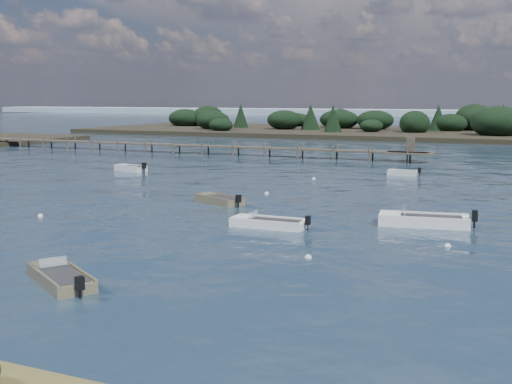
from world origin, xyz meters
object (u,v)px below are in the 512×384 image
at_px(dinghy_mid_white_b, 423,222).
at_px(jetty, 205,146).
at_px(tender_far_grey_b, 403,174).
at_px(dinghy_mid_white_a, 268,225).
at_px(dinghy_mid_grey, 219,201).
at_px(tender_far_grey, 131,169).
at_px(dinghy_near_olive, 61,280).

bearing_deg(dinghy_mid_white_b, jetty, 132.85).
height_order(tender_far_grey_b, dinghy_mid_white_a, dinghy_mid_white_a).
xyz_separation_m(tender_far_grey_b, dinghy_mid_white_b, (5.66, -22.90, 0.03)).
bearing_deg(dinghy_mid_white_b, dinghy_mid_grey, 171.14).
xyz_separation_m(tender_far_grey, jetty, (-2.63, 20.01, 0.82)).
relative_size(tender_far_grey_b, jetty, 0.05).
relative_size(dinghy_near_olive, dinghy_mid_grey, 1.04).
relative_size(tender_far_grey, tender_far_grey_b, 1.26).
distance_m(tender_far_grey_b, dinghy_mid_grey, 22.31).
relative_size(dinghy_near_olive, jetty, 0.07).
distance_m(dinghy_near_olive, dinghy_mid_grey, 19.53).
bearing_deg(dinghy_near_olive, dinghy_mid_white_a, 76.83).
relative_size(dinghy_near_olive, tender_far_grey_b, 1.41).
height_order(dinghy_near_olive, tender_far_grey_b, dinghy_near_olive).
bearing_deg(jetty, tender_far_grey, -82.52).
xyz_separation_m(dinghy_mid_grey, dinghy_mid_white_b, (13.92, -2.17, 0.03)).
height_order(dinghy_near_olive, jetty, jetty).
relative_size(tender_far_grey_b, dinghy_mid_grey, 0.73).
height_order(dinghy_near_olive, dinghy_mid_grey, dinghy_near_olive).
height_order(dinghy_mid_white_a, dinghy_mid_grey, dinghy_mid_white_a).
height_order(tender_far_grey, jetty, jetty).
relative_size(dinghy_mid_white_a, dinghy_mid_white_b, 0.83).
distance_m(dinghy_mid_grey, jetty, 38.68).
bearing_deg(jetty, dinghy_mid_white_b, -47.15).
height_order(tender_far_grey, dinghy_mid_grey, tender_far_grey).
xyz_separation_m(tender_far_grey, dinghy_mid_white_b, (30.52, -15.71, 0.01)).
bearing_deg(tender_far_grey, jetty, 97.48).
relative_size(dinghy_mid_white_a, dinghy_mid_grey, 1.10).
bearing_deg(jetty, dinghy_mid_grey, -60.19).
bearing_deg(jetty, tender_far_grey_b, -25.03).
bearing_deg(dinghy_near_olive, tender_far_grey_b, 82.63).
bearing_deg(dinghy_mid_white_a, tender_far_grey_b, 85.56).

